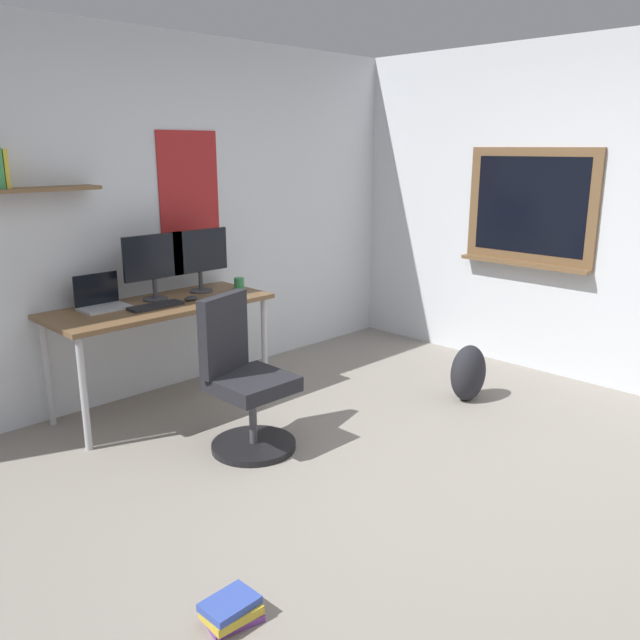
# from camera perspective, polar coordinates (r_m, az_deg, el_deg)

# --- Properties ---
(ground_plane) EXTENTS (5.20, 5.20, 0.00)m
(ground_plane) POSITION_cam_1_polar(r_m,az_deg,el_deg) (3.58, 8.30, -15.44)
(ground_plane) COLOR gray
(ground_plane) RESTS_ON ground
(wall_back) EXTENTS (5.00, 0.30, 2.60)m
(wall_back) POSITION_cam_1_polar(r_m,az_deg,el_deg) (4.97, -14.48, 8.71)
(wall_back) COLOR silver
(wall_back) RESTS_ON ground
(wall_right) EXTENTS (0.22, 5.00, 2.60)m
(wall_right) POSITION_cam_1_polar(r_m,az_deg,el_deg) (5.31, 24.97, 8.15)
(wall_right) COLOR silver
(wall_right) RESTS_ON ground
(desk) EXTENTS (1.54, 0.65, 0.76)m
(desk) POSITION_cam_1_polar(r_m,az_deg,el_deg) (4.62, -13.84, 0.53)
(desk) COLOR brown
(desk) RESTS_ON ground
(office_chair) EXTENTS (0.52, 0.54, 0.95)m
(office_chair) POSITION_cam_1_polar(r_m,az_deg,el_deg) (3.99, -6.73, -5.65)
(office_chair) COLOR black
(office_chair) RESTS_ON ground
(laptop) EXTENTS (0.31, 0.21, 0.23)m
(laptop) POSITION_cam_1_polar(r_m,az_deg,el_deg) (4.57, -18.64, 1.65)
(laptop) COLOR #ADAFB5
(laptop) RESTS_ON desk
(monitor_primary) EXTENTS (0.46, 0.17, 0.46)m
(monitor_primary) POSITION_cam_1_polar(r_m,az_deg,el_deg) (4.66, -14.37, 4.93)
(monitor_primary) COLOR #38383D
(monitor_primary) RESTS_ON desk
(monitor_secondary) EXTENTS (0.46, 0.17, 0.46)m
(monitor_secondary) POSITION_cam_1_polar(r_m,az_deg,el_deg) (4.86, -10.47, 5.55)
(monitor_secondary) COLOR #38383D
(monitor_secondary) RESTS_ON desk
(keyboard) EXTENTS (0.37, 0.13, 0.02)m
(keyboard) POSITION_cam_1_polar(r_m,az_deg,el_deg) (4.50, -14.21, 1.20)
(keyboard) COLOR black
(keyboard) RESTS_ON desk
(computer_mouse) EXTENTS (0.10, 0.06, 0.03)m
(computer_mouse) POSITION_cam_1_polar(r_m,az_deg,el_deg) (4.64, -11.25, 1.88)
(computer_mouse) COLOR #262628
(computer_mouse) RESTS_ON desk
(coffee_mug) EXTENTS (0.08, 0.08, 0.09)m
(coffee_mug) POSITION_cam_1_polar(r_m,az_deg,el_deg) (4.94, -7.11, 3.18)
(coffee_mug) COLOR #338C4C
(coffee_mug) RESTS_ON desk
(backpack) EXTENTS (0.32, 0.22, 0.42)m
(backpack) POSITION_cam_1_polar(r_m,az_deg,el_deg) (4.87, 12.88, -4.55)
(backpack) COLOR #232328
(backpack) RESTS_ON ground
(book_stack_on_floor) EXTENTS (0.24, 0.19, 0.10)m
(book_stack_on_floor) POSITION_cam_1_polar(r_m,az_deg,el_deg) (2.80, -7.78, -23.95)
(book_stack_on_floor) COLOR #7A3D99
(book_stack_on_floor) RESTS_ON ground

